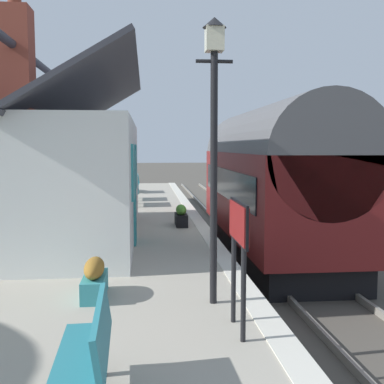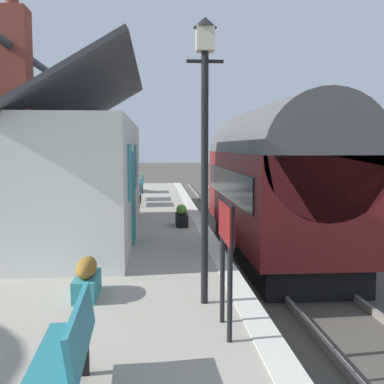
% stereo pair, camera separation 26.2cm
% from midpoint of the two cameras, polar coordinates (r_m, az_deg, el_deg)
% --- Properties ---
extents(ground_plane, '(160.00, 160.00, 0.00)m').
position_cam_midpoint_polar(ground_plane, '(13.04, 7.24, -8.57)').
color(ground_plane, '#4C473F').
extents(platform, '(32.00, 6.09, 0.97)m').
position_cam_midpoint_polar(platform, '(12.76, -10.96, -6.72)').
color(platform, '#A39B8C').
rests_on(platform, ground).
extents(platform_edge_coping, '(32.00, 0.36, 0.02)m').
position_cam_midpoint_polar(platform_edge_coping, '(12.66, 2.04, -4.45)').
color(platform_edge_coping, beige).
rests_on(platform_edge_coping, platform).
extents(rail_near, '(52.00, 0.08, 0.14)m').
position_cam_midpoint_polar(rail_near, '(13.44, 14.09, -7.96)').
color(rail_near, gray).
rests_on(rail_near, ground).
extents(rail_far, '(52.00, 0.08, 0.14)m').
position_cam_midpoint_polar(rail_far, '(13.06, 8.02, -8.24)').
color(rail_far, gray).
rests_on(rail_far, ground).
extents(train, '(8.93, 2.73, 4.32)m').
position_cam_midpoint_polar(train, '(13.63, 10.41, 1.43)').
color(train, black).
rests_on(train, ground).
extents(station_building, '(7.94, 4.40, 5.10)m').
position_cam_midpoint_polar(station_building, '(11.86, -16.43, 1.96)').
color(station_building, white).
rests_on(station_building, platform).
extents(bench_near_building, '(1.41, 0.48, 0.88)m').
position_cam_midpoint_polar(bench_near_building, '(4.27, -13.08, -18.47)').
color(bench_near_building, '#26727F').
rests_on(bench_near_building, platform).
extents(bench_platform_end, '(1.40, 0.44, 0.88)m').
position_cam_midpoint_polar(bench_platform_end, '(19.67, -6.18, 0.46)').
color(bench_platform_end, '#26727F').
rests_on(bench_platform_end, platform).
extents(bench_mid_platform, '(1.41, 0.47, 0.88)m').
position_cam_midpoint_polar(bench_mid_platform, '(22.83, -5.93, 1.16)').
color(bench_mid_platform, '#26727F').
rests_on(bench_mid_platform, platform).
extents(bench_by_lamp, '(1.40, 0.43, 0.88)m').
position_cam_midpoint_polar(bench_by_lamp, '(17.79, -6.22, -0.07)').
color(bench_by_lamp, '#26727F').
rests_on(bench_by_lamp, platform).
extents(planter_corner_building, '(0.88, 0.32, 0.59)m').
position_cam_midpoint_polar(planter_corner_building, '(13.15, -0.70, -2.87)').
color(planter_corner_building, black).
rests_on(planter_corner_building, platform).
extents(planter_under_sign, '(0.52, 0.52, 0.77)m').
position_cam_midpoint_polar(planter_under_sign, '(18.07, -10.81, -0.39)').
color(planter_under_sign, gray).
rests_on(planter_under_sign, platform).
extents(planter_bench_right, '(0.89, 0.32, 0.58)m').
position_cam_midpoint_polar(planter_bench_right, '(7.18, -11.58, -10.15)').
color(planter_bench_right, teal).
rests_on(planter_bench_right, platform).
extents(lamp_post_platform, '(0.32, 0.50, 3.92)m').
position_cam_midpoint_polar(lamp_post_platform, '(6.49, 2.74, 10.09)').
color(lamp_post_platform, black).
rests_on(lamp_post_platform, platform).
extents(station_sign_board, '(0.96, 0.06, 1.57)m').
position_cam_midpoint_polar(station_sign_board, '(5.56, 5.52, -5.01)').
color(station_sign_board, black).
rests_on(station_sign_board, platform).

